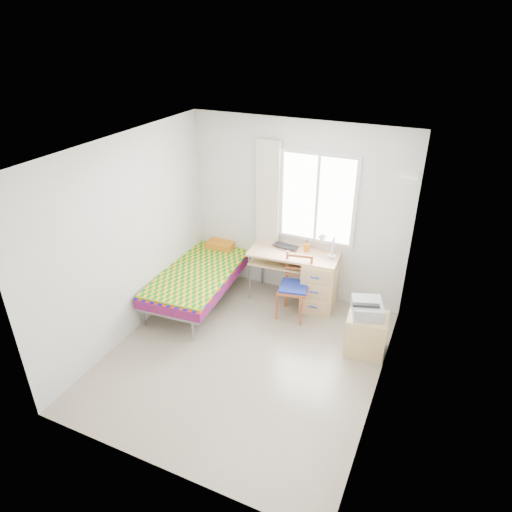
{
  "coord_description": "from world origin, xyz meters",
  "views": [
    {
      "loc": [
        1.97,
        -3.99,
        3.77
      ],
      "look_at": [
        -0.09,
        0.55,
        1.14
      ],
      "focal_mm": 32.0,
      "sensor_mm": 36.0,
      "label": 1
    }
  ],
  "objects": [
    {
      "name": "floating_shelf",
      "position": [
        1.49,
        1.4,
        2.15
      ],
      "size": [
        0.2,
        0.32,
        0.03
      ],
      "primitive_type": "cube",
      "color": "white",
      "rests_on": "wall_right"
    },
    {
      "name": "window",
      "position": [
        0.3,
        1.73,
        1.55
      ],
      "size": [
        1.1,
        0.04,
        1.3
      ],
      "color": "white",
      "rests_on": "wall_back"
    },
    {
      "name": "wall_left",
      "position": [
        -1.6,
        0.0,
        1.3
      ],
      "size": [
        0.0,
        3.5,
        3.5
      ],
      "primitive_type": "plane",
      "rotation": [
        1.57,
        0.0,
        1.57
      ],
      "color": "silver",
      "rests_on": "ground"
    },
    {
      "name": "wall_right",
      "position": [
        1.6,
        0.0,
        1.3
      ],
      "size": [
        0.0,
        3.5,
        3.5
      ],
      "primitive_type": "plane",
      "rotation": [
        1.57,
        0.0,
        -1.57
      ],
      "color": "silver",
      "rests_on": "ground"
    },
    {
      "name": "curtain",
      "position": [
        -0.42,
        1.68,
        1.45
      ],
      "size": [
        0.35,
        0.05,
        1.7
      ],
      "primitive_type": "cube",
      "color": "beige",
      "rests_on": "wall_back"
    },
    {
      "name": "cabinet",
      "position": [
        1.33,
        0.74,
        0.26
      ],
      "size": [
        0.53,
        0.48,
        0.53
      ],
      "rotation": [
        0.0,
        0.0,
        0.11
      ],
      "color": "tan",
      "rests_on": "floor"
    },
    {
      "name": "pen_cup",
      "position": [
        0.23,
        1.6,
        0.85
      ],
      "size": [
        0.09,
        0.09,
        0.11
      ],
      "primitive_type": "cylinder",
      "rotation": [
        0.0,
        0.0,
        -0.11
      ],
      "color": "#CB6B16",
      "rests_on": "desk"
    },
    {
      "name": "ceiling",
      "position": [
        0.0,
        0.0,
        2.6
      ],
      "size": [
        3.5,
        3.5,
        0.0
      ],
      "primitive_type": "plane",
      "rotation": [
        3.14,
        0.0,
        0.0
      ],
      "color": "white",
      "rests_on": "wall_back"
    },
    {
      "name": "bed",
      "position": [
        -1.15,
        1.03,
        0.44
      ],
      "size": [
        1.12,
        2.15,
        0.9
      ],
      "rotation": [
        0.0,
        0.0,
        0.08
      ],
      "color": "gray",
      "rests_on": "floor"
    },
    {
      "name": "floor",
      "position": [
        0.0,
        0.0,
        0.0
      ],
      "size": [
        3.5,
        3.5,
        0.0
      ],
      "primitive_type": "plane",
      "color": "#BCAD93",
      "rests_on": "ground"
    },
    {
      "name": "task_lamp",
      "position": [
        0.55,
        1.43,
        1.05
      ],
      "size": [
        0.22,
        0.32,
        0.4
      ],
      "rotation": [
        0.0,
        0.0,
        0.01
      ],
      "color": "white",
      "rests_on": "desk"
    },
    {
      "name": "printer",
      "position": [
        1.29,
        0.78,
        0.62
      ],
      "size": [
        0.47,
        0.5,
        0.18
      ],
      "rotation": [
        0.0,
        0.0,
        0.32
      ],
      "color": "#A1A4A9",
      "rests_on": "cabinet"
    },
    {
      "name": "chair",
      "position": [
        0.24,
        1.14,
        0.51
      ],
      "size": [
        0.47,
        0.47,
        0.92
      ],
      "rotation": [
        0.0,
        0.0,
        0.21
      ],
      "color": "#9C401E",
      "rests_on": "floor"
    },
    {
      "name": "wall_back",
      "position": [
        0.0,
        1.75,
        1.3
      ],
      "size": [
        3.2,
        0.0,
        3.2
      ],
      "primitive_type": "plane",
      "rotation": [
        1.57,
        0.0,
        0.0
      ],
      "color": "silver",
      "rests_on": "ground"
    },
    {
      "name": "desk",
      "position": [
        0.42,
        1.47,
        0.43
      ],
      "size": [
        1.31,
        0.68,
        0.79
      ],
      "rotation": [
        0.0,
        0.0,
        0.08
      ],
      "color": "tan",
      "rests_on": "floor"
    },
    {
      "name": "book",
      "position": [
        -0.09,
        1.49,
        0.59
      ],
      "size": [
        0.2,
        0.26,
        0.02
      ],
      "primitive_type": "imported",
      "rotation": [
        0.0,
        0.0,
        0.05
      ],
      "color": "gray",
      "rests_on": "desk"
    },
    {
      "name": "laptop",
      "position": [
        -0.09,
        1.52,
        0.81
      ],
      "size": [
        0.39,
        0.27,
        0.03
      ],
      "primitive_type": "imported",
      "rotation": [
        0.0,
        0.0,
        -0.09
      ],
      "color": "black",
      "rests_on": "desk"
    }
  ]
}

